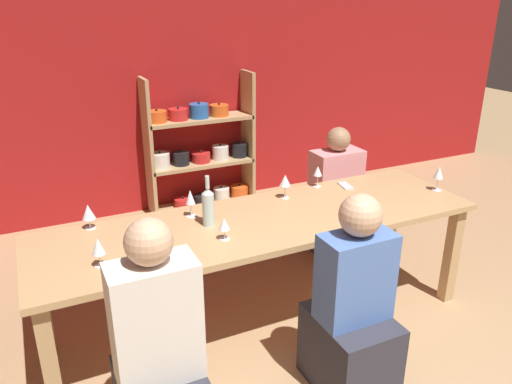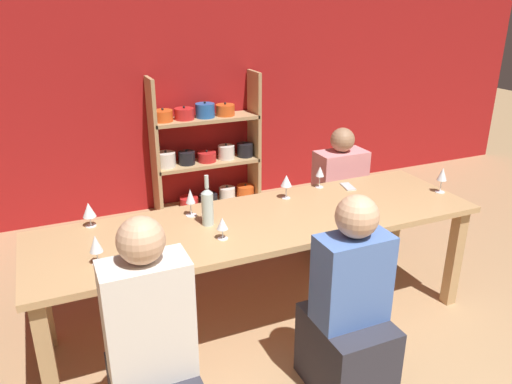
# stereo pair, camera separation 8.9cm
# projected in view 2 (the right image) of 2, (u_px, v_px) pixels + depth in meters

# --- Properties ---
(wall_back_red) EXTENTS (8.80, 0.06, 2.70)m
(wall_back_red) POSITION_uv_depth(u_px,v_px,m) (178.00, 77.00, 4.96)
(wall_back_red) COLOR #A31919
(wall_back_red) RESTS_ON ground_plane
(shelf_unit) EXTENTS (1.11, 0.30, 1.39)m
(shelf_unit) POSITION_uv_depth(u_px,v_px,m) (207.00, 154.00, 5.15)
(shelf_unit) COLOR tan
(shelf_unit) RESTS_ON ground_plane
(dining_table) EXTENTS (2.86, 0.83, 0.78)m
(dining_table) POSITION_uv_depth(u_px,v_px,m) (262.00, 231.00, 3.20)
(dining_table) COLOR tan
(dining_table) RESTS_ON ground_plane
(wine_bottle_green) EXTENTS (0.07, 0.07, 0.32)m
(wine_bottle_green) POSITION_uv_depth(u_px,v_px,m) (207.00, 205.00, 3.05)
(wine_bottle_green) COLOR #B2C6C1
(wine_bottle_green) RESTS_ON dining_table
(wine_glass_empty_a) EXTENTS (0.07, 0.07, 0.19)m
(wine_glass_empty_a) POSITION_uv_depth(u_px,v_px,m) (442.00, 175.00, 3.56)
(wine_glass_empty_a) COLOR white
(wine_glass_empty_a) RESTS_ON dining_table
(wine_glass_red_a) EXTENTS (0.07, 0.07, 0.18)m
(wine_glass_red_a) POSITION_uv_depth(u_px,v_px,m) (190.00, 198.00, 3.18)
(wine_glass_red_a) COLOR white
(wine_glass_red_a) RESTS_ON dining_table
(wine_glass_red_b) EXTENTS (0.07, 0.07, 0.14)m
(wine_glass_red_b) POSITION_uv_depth(u_px,v_px,m) (222.00, 224.00, 2.88)
(wine_glass_red_b) COLOR white
(wine_glass_red_b) RESTS_ON dining_table
(wine_glass_empty_b) EXTENTS (0.08, 0.08, 0.17)m
(wine_glass_empty_b) POSITION_uv_depth(u_px,v_px,m) (286.00, 181.00, 3.45)
(wine_glass_empty_b) COLOR white
(wine_glass_empty_b) RESTS_ON dining_table
(wine_glass_white_a) EXTENTS (0.06, 0.06, 0.16)m
(wine_glass_white_a) POSITION_uv_depth(u_px,v_px,m) (320.00, 172.00, 3.66)
(wine_glass_white_a) COLOR white
(wine_glass_white_a) RESTS_ON dining_table
(wine_glass_white_b) EXTENTS (0.08, 0.08, 0.16)m
(wine_glass_white_b) POSITION_uv_depth(u_px,v_px,m) (89.00, 211.00, 3.04)
(wine_glass_white_b) COLOR white
(wine_glass_white_b) RESTS_ON dining_table
(wine_glass_empty_c) EXTENTS (0.07, 0.07, 0.17)m
(wine_glass_empty_c) POSITION_uv_depth(u_px,v_px,m) (96.00, 244.00, 2.60)
(wine_glass_empty_c) COLOR white
(wine_glass_empty_c) RESTS_ON dining_table
(cell_phone) EXTENTS (0.10, 0.16, 0.01)m
(cell_phone) POSITION_uv_depth(u_px,v_px,m) (348.00, 187.00, 3.70)
(cell_phone) COLOR silver
(cell_phone) RESTS_ON dining_table
(person_near_a) EXTENTS (0.39, 0.49, 1.19)m
(person_near_a) POSITION_uv_depth(u_px,v_px,m) (348.00, 322.00, 2.73)
(person_near_a) COLOR #2D2D38
(person_near_a) RESTS_ON ground_plane
(person_far_a) EXTENTS (0.43, 0.53, 1.10)m
(person_far_a) POSITION_uv_depth(u_px,v_px,m) (338.00, 207.00, 4.32)
(person_far_a) COLOR #2D2D38
(person_far_a) RESTS_ON ground_plane
(person_near_b) EXTENTS (0.38, 0.48, 1.27)m
(person_near_b) POSITION_uv_depth(u_px,v_px,m) (154.00, 376.00, 2.30)
(person_near_b) COLOR #2D2D38
(person_near_b) RESTS_ON ground_plane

